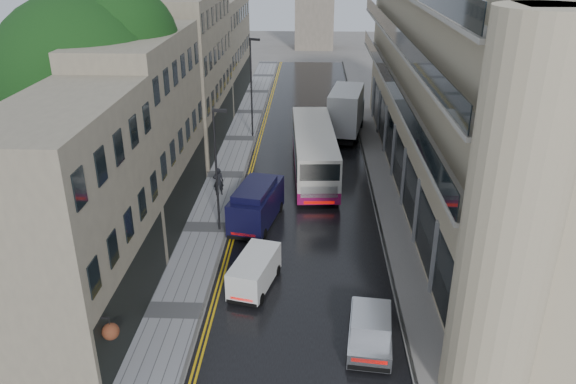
# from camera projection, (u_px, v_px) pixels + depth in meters

# --- Properties ---
(road) EXTENTS (9.00, 85.00, 0.02)m
(road) POSITION_uv_depth(u_px,v_px,m) (306.00, 177.00, 40.97)
(road) COLOR black
(road) RESTS_ON ground
(left_sidewalk) EXTENTS (2.70, 85.00, 0.12)m
(left_sidewalk) POSITION_uv_depth(u_px,v_px,m) (226.00, 175.00, 41.18)
(left_sidewalk) COLOR gray
(left_sidewalk) RESTS_ON ground
(right_sidewalk) EXTENTS (1.80, 85.00, 0.12)m
(right_sidewalk) POSITION_uv_depth(u_px,v_px,m) (380.00, 178.00, 40.74)
(right_sidewalk) COLOR slate
(right_sidewalk) RESTS_ON ground
(old_shop_row) EXTENTS (4.50, 56.00, 12.00)m
(old_shop_row) POSITION_uv_depth(u_px,v_px,m) (179.00, 87.00, 41.17)
(old_shop_row) COLOR gray
(old_shop_row) RESTS_ON ground
(modern_block) EXTENTS (8.00, 40.00, 14.00)m
(modern_block) POSITION_uv_depth(u_px,v_px,m) (466.00, 89.00, 36.34)
(modern_block) COLOR tan
(modern_block) RESTS_ON ground
(tree_near) EXTENTS (10.56, 10.56, 13.89)m
(tree_near) POSITION_uv_depth(u_px,v_px,m) (85.00, 111.00, 31.79)
(tree_near) COLOR black
(tree_near) RESTS_ON ground
(tree_far) EXTENTS (9.24, 9.24, 12.46)m
(tree_far) POSITION_uv_depth(u_px,v_px,m) (152.00, 74.00, 43.92)
(tree_far) COLOR black
(tree_far) RESTS_ON ground
(cream_bus) EXTENTS (3.52, 12.46, 3.36)m
(cream_bus) POSITION_uv_depth(u_px,v_px,m) (298.00, 170.00, 37.77)
(cream_bus) COLOR beige
(cream_bus) RESTS_ON road
(white_lorry) EXTENTS (3.81, 8.52, 4.32)m
(white_lorry) POSITION_uv_depth(u_px,v_px,m) (331.00, 117.00, 47.38)
(white_lorry) COLOR silver
(white_lorry) RESTS_ON road
(silver_hatchback) EXTENTS (2.20, 4.20, 1.51)m
(silver_hatchback) POSITION_uv_depth(u_px,v_px,m) (349.00, 348.00, 22.60)
(silver_hatchback) COLOR #B9BABE
(silver_hatchback) RESTS_ON road
(white_van) EXTENTS (2.46, 4.02, 1.70)m
(white_van) POSITION_uv_depth(u_px,v_px,m) (231.00, 284.00, 26.69)
(white_van) COLOR silver
(white_van) RESTS_ON road
(navy_van) EXTENTS (3.11, 5.58, 2.69)m
(navy_van) POSITION_uv_depth(u_px,v_px,m) (231.00, 214.00, 32.33)
(navy_van) COLOR black
(navy_van) RESTS_ON road
(pedestrian) EXTENTS (0.79, 0.62, 1.93)m
(pedestrian) POSITION_uv_depth(u_px,v_px,m) (218.00, 181.00, 37.49)
(pedestrian) COLOR black
(pedestrian) RESTS_ON left_sidewalk
(lamp_post_near) EXTENTS (0.84, 0.25, 7.32)m
(lamp_post_near) POSITION_uv_depth(u_px,v_px,m) (216.00, 172.00, 31.85)
(lamp_post_near) COLOR black
(lamp_post_near) RESTS_ON left_sidewalk
(lamp_post_far) EXTENTS (0.95, 0.55, 8.36)m
(lamp_post_far) POSITION_uv_depth(u_px,v_px,m) (251.00, 89.00, 47.61)
(lamp_post_far) COLOR black
(lamp_post_far) RESTS_ON left_sidewalk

